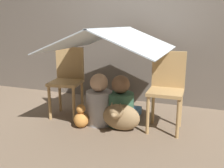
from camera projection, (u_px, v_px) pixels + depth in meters
The scene contains 10 objects.
ground_plane at pixel (110, 124), 2.95m from camera, with size 8.80×8.80×0.00m, color #7A6651.
wall_back at pixel (136, 17), 3.57m from camera, with size 7.00×0.05×2.50m.
chair_left at pixel (68, 78), 3.16m from camera, with size 0.42×0.42×0.86m.
chair_right at pixel (167, 87), 2.73m from camera, with size 0.38×0.38×0.86m.
sheet_canopy at pixel (112, 39), 2.76m from camera, with size 1.24×1.32×0.26m.
person_front at pixel (99, 103), 2.91m from camera, with size 0.30×0.30×0.60m.
person_second at pixel (121, 104), 2.87m from camera, with size 0.31×0.31×0.59m.
dog at pixel (120, 116), 2.73m from camera, with size 0.43×0.37×0.37m.
floor_cushion at pixel (122, 112), 3.19m from camera, with size 0.44×0.35×0.10m.
plush_toy at pixel (81, 118), 2.83m from camera, with size 0.17×0.17×0.27m.
Camera 1 is at (1.00, -2.57, 1.16)m, focal length 40.00 mm.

